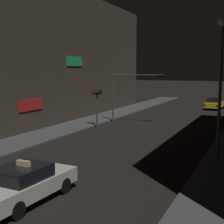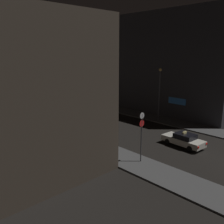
{
  "view_description": "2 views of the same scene",
  "coord_description": "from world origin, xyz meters",
  "px_view_note": "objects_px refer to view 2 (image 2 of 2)",
  "views": [
    {
      "loc": [
        8.04,
        -3.07,
        5.0
      ],
      "look_at": [
        0.21,
        14.58,
        2.58
      ],
      "focal_mm": 54.44,
      "sensor_mm": 36.0,
      "label": 1
    },
    {
      "loc": [
        -22.45,
        -5.77,
        9.7
      ],
      "look_at": [
        -1.21,
        16.54,
        2.23
      ],
      "focal_mm": 39.95,
      "sensor_mm": 36.0,
      "label": 2
    }
  ],
  "objects_px": {
    "street_lamp_far_block": "(87,73)",
    "taxi": "(184,140)",
    "traffic_light_left_kerb": "(59,107)",
    "sign_pole_left": "(141,133)",
    "street_lamp_near_block": "(159,88)",
    "far_car": "(44,96)",
    "traffic_light_overhead": "(58,94)"
  },
  "relations": [
    {
      "from": "traffic_light_left_kerb",
      "to": "sign_pole_left",
      "type": "relative_size",
      "value": 0.73
    },
    {
      "from": "street_lamp_far_block",
      "to": "far_car",
      "type": "bearing_deg",
      "value": 109.53
    },
    {
      "from": "sign_pole_left",
      "to": "street_lamp_far_block",
      "type": "bearing_deg",
      "value": 62.1
    },
    {
      "from": "traffic_light_overhead",
      "to": "traffic_light_left_kerb",
      "type": "relative_size",
      "value": 1.58
    },
    {
      "from": "traffic_light_overhead",
      "to": "sign_pole_left",
      "type": "xyz_separation_m",
      "value": [
        -3.49,
        -19.04,
        -0.68
      ]
    },
    {
      "from": "far_car",
      "to": "sign_pole_left",
      "type": "bearing_deg",
      "value": -104.89
    },
    {
      "from": "sign_pole_left",
      "to": "traffic_light_left_kerb",
      "type": "bearing_deg",
      "value": 84.99
    },
    {
      "from": "traffic_light_overhead",
      "to": "street_lamp_near_block",
      "type": "xyz_separation_m",
      "value": [
        8.95,
        -11.84,
        1.24
      ]
    },
    {
      "from": "sign_pole_left",
      "to": "street_lamp_far_block",
      "type": "distance_m",
      "value": 27.05
    },
    {
      "from": "sign_pole_left",
      "to": "taxi",
      "type": "bearing_deg",
      "value": -4.58
    },
    {
      "from": "taxi",
      "to": "sign_pole_left",
      "type": "height_order",
      "value": "sign_pole_left"
    },
    {
      "from": "taxi",
      "to": "far_car",
      "type": "height_order",
      "value": "taxi"
    },
    {
      "from": "street_lamp_far_block",
      "to": "traffic_light_overhead",
      "type": "bearing_deg",
      "value": -152.57
    },
    {
      "from": "taxi",
      "to": "sign_pole_left",
      "type": "bearing_deg",
      "value": 175.42
    },
    {
      "from": "taxi",
      "to": "sign_pole_left",
      "type": "relative_size",
      "value": 1.01
    },
    {
      "from": "far_car",
      "to": "street_lamp_far_block",
      "type": "height_order",
      "value": "street_lamp_far_block"
    },
    {
      "from": "taxi",
      "to": "far_car",
      "type": "relative_size",
      "value": 0.99
    },
    {
      "from": "sign_pole_left",
      "to": "street_lamp_far_block",
      "type": "xyz_separation_m",
      "value": [
        12.58,
        23.76,
        2.96
      ]
    },
    {
      "from": "sign_pole_left",
      "to": "street_lamp_near_block",
      "type": "xyz_separation_m",
      "value": [
        12.44,
        7.2,
        1.92
      ]
    },
    {
      "from": "traffic_light_overhead",
      "to": "street_lamp_far_block",
      "type": "bearing_deg",
      "value": 27.43
    },
    {
      "from": "taxi",
      "to": "traffic_light_left_kerb",
      "type": "bearing_deg",
      "value": 107.16
    },
    {
      "from": "traffic_light_overhead",
      "to": "sign_pole_left",
      "type": "distance_m",
      "value": 19.37
    },
    {
      "from": "taxi",
      "to": "street_lamp_far_block",
      "type": "xyz_separation_m",
      "value": [
        6.25,
        24.27,
        5.06
      ]
    },
    {
      "from": "street_lamp_far_block",
      "to": "taxi",
      "type": "bearing_deg",
      "value": -104.43
    },
    {
      "from": "street_lamp_near_block",
      "to": "sign_pole_left",
      "type": "bearing_deg",
      "value": -149.95
    },
    {
      "from": "traffic_light_overhead",
      "to": "traffic_light_left_kerb",
      "type": "bearing_deg",
      "value": -121.64
    },
    {
      "from": "sign_pole_left",
      "to": "street_lamp_near_block",
      "type": "relative_size",
      "value": 0.61
    },
    {
      "from": "traffic_light_overhead",
      "to": "street_lamp_near_block",
      "type": "relative_size",
      "value": 0.7
    },
    {
      "from": "street_lamp_near_block",
      "to": "street_lamp_far_block",
      "type": "distance_m",
      "value": 16.59
    },
    {
      "from": "far_car",
      "to": "traffic_light_left_kerb",
      "type": "relative_size",
      "value": 1.4
    },
    {
      "from": "traffic_light_left_kerb",
      "to": "street_lamp_far_block",
      "type": "xyz_separation_m",
      "value": [
        11.22,
        8.17,
        3.41
      ]
    },
    {
      "from": "traffic_light_overhead",
      "to": "sign_pole_left",
      "type": "relative_size",
      "value": 1.15
    }
  ]
}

